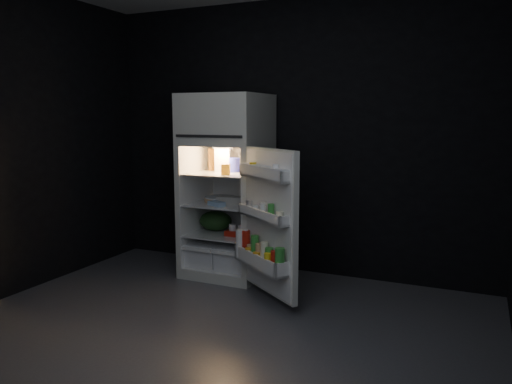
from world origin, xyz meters
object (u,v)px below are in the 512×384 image
at_px(milk_jug, 223,159).
at_px(fridge_door, 267,225).
at_px(egg_carton, 231,200).
at_px(yogurt_tray, 238,233).
at_px(refrigerator, 228,179).

bearing_deg(milk_jug, fridge_door, -62.41).
height_order(milk_jug, egg_carton, milk_jug).
bearing_deg(egg_carton, yogurt_tray, -40.93).
height_order(fridge_door, egg_carton, fridge_door).
height_order(refrigerator, fridge_door, refrigerator).
relative_size(refrigerator, yogurt_tray, 7.42).
xyz_separation_m(refrigerator, egg_carton, (0.07, -0.07, -0.19)).
height_order(refrigerator, milk_jug, refrigerator).
relative_size(refrigerator, fridge_door, 1.46).
xyz_separation_m(fridge_door, milk_jug, (-0.76, 0.65, 0.47)).
xyz_separation_m(milk_jug, yogurt_tray, (0.25, -0.17, -0.69)).
xyz_separation_m(milk_jug, egg_carton, (0.15, -0.12, -0.38)).
bearing_deg(milk_jug, egg_carton, -60.48).
bearing_deg(refrigerator, yogurt_tray, -35.43).
xyz_separation_m(fridge_door, egg_carton, (-0.61, 0.54, 0.08)).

